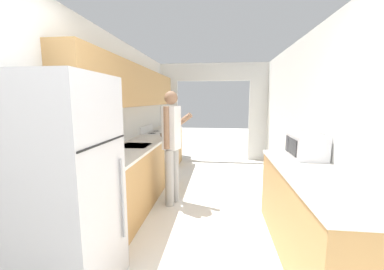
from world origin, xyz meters
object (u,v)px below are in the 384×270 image
(range_oven, at_px, (160,152))
(microwave, at_px, (306,146))
(person, at_px, (172,145))
(knife, at_px, (167,129))
(refrigerator, at_px, (62,191))

(range_oven, height_order, microwave, microwave)
(person, distance_m, knife, 2.12)
(range_oven, bearing_deg, person, -69.36)
(refrigerator, distance_m, range_oven, 3.26)
(knife, bearing_deg, refrigerator, -74.52)
(microwave, bearing_deg, knife, 131.31)
(refrigerator, xyz_separation_m, microwave, (2.22, 1.27, 0.15))
(range_oven, height_order, person, person)
(microwave, relative_size, knife, 1.66)
(refrigerator, relative_size, range_oven, 1.71)
(refrigerator, distance_m, person, 1.84)
(refrigerator, relative_size, microwave, 3.55)
(microwave, bearing_deg, range_oven, 139.08)
(person, relative_size, microwave, 3.43)
(refrigerator, xyz_separation_m, knife, (-0.03, 3.82, 0.02))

